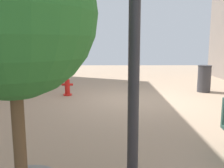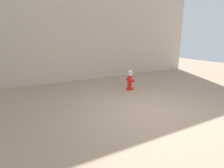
% 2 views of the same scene
% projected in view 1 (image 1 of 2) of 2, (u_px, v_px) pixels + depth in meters
% --- Properties ---
extents(ground_plane, '(23.40, 23.40, 0.00)m').
position_uv_depth(ground_plane, '(134.00, 100.00, 7.87)').
color(ground_plane, tan).
extents(fire_hydrant, '(0.39, 0.36, 0.79)m').
position_uv_depth(fire_hydrant, '(67.00, 84.00, 8.52)').
color(fire_hydrant, red).
rests_on(fire_hydrant, ground_plane).
extents(planter_tree, '(1.39, 1.39, 2.75)m').
position_uv_depth(planter_tree, '(13.00, 36.00, 2.02)').
color(planter_tree, gray).
rests_on(planter_tree, ground_plane).
extents(trash_bin, '(0.49, 0.49, 0.98)m').
position_uv_depth(trash_bin, '(204.00, 79.00, 9.09)').
color(trash_bin, '#38383D').
rests_on(trash_bin, ground_plane).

